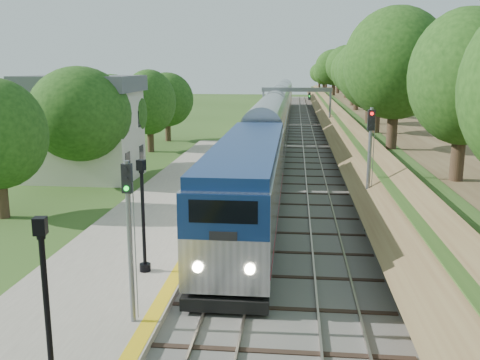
# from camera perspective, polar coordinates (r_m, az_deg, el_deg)

# --- Properties ---
(trackbed) EXTENTS (9.50, 170.00, 0.28)m
(trackbed) POSITION_cam_1_polar(r_m,az_deg,el_deg) (70.48, 5.56, 4.96)
(trackbed) COLOR #4C4944
(trackbed) RESTS_ON ground
(platform) EXTENTS (6.40, 68.00, 0.38)m
(platform) POSITION_cam_1_polar(r_m,az_deg,el_deg) (28.33, -9.88, -5.63)
(platform) COLOR gray
(platform) RESTS_ON ground
(yellow_stripe) EXTENTS (0.55, 68.00, 0.01)m
(yellow_stripe) POSITION_cam_1_polar(r_m,az_deg,el_deg) (27.65, -4.17, -5.50)
(yellow_stripe) COLOR gold
(yellow_stripe) RESTS_ON platform
(embankment) EXTENTS (10.64, 170.00, 11.70)m
(embankment) POSITION_cam_1_polar(r_m,az_deg,el_deg) (70.73, 12.41, 6.30)
(embankment) COLOR brown
(embankment) RESTS_ON ground
(station_building) EXTENTS (8.60, 6.60, 8.00)m
(station_building) POSITION_cam_1_polar(r_m,az_deg,el_deg) (43.40, -16.35, 5.46)
(station_building) COLOR beige
(station_building) RESTS_ON ground
(signal_gantry) EXTENTS (8.40, 0.38, 6.20)m
(signal_gantry) POSITION_cam_1_polar(r_m,az_deg,el_deg) (65.05, 6.04, 8.57)
(signal_gantry) COLOR slate
(signal_gantry) RESTS_ON ground
(trees_behind_platform) EXTENTS (7.82, 53.32, 7.21)m
(trees_behind_platform) POSITION_cam_1_polar(r_m,az_deg,el_deg) (33.71, -17.84, 4.36)
(trees_behind_platform) COLOR #332316
(trees_behind_platform) RESTS_ON ground
(train) EXTENTS (3.21, 106.59, 4.72)m
(train) POSITION_cam_1_polar(r_m,az_deg,el_deg) (69.65, 3.94, 6.84)
(train) COLOR black
(train) RESTS_ON trackbed
(lamppost_mid) EXTENTS (0.47, 0.47, 4.78)m
(lamppost_mid) POSITION_cam_1_polar(r_m,az_deg,el_deg) (14.62, -19.83, -13.78)
(lamppost_mid) COLOR black
(lamppost_mid) RESTS_ON platform
(lamppost_far) EXTENTS (0.46, 0.46, 4.69)m
(lamppost_far) POSITION_cam_1_polar(r_m,az_deg,el_deg) (22.17, -10.27, -4.48)
(lamppost_far) COLOR black
(lamppost_far) RESTS_ON platform
(signal_platform) EXTENTS (0.32, 0.25, 5.43)m
(signal_platform) POSITION_cam_1_polar(r_m,az_deg,el_deg) (17.56, -11.74, -4.72)
(signal_platform) COLOR slate
(signal_platform) RESTS_ON platform
(signal_farside) EXTENTS (0.36, 0.28, 6.53)m
(signal_farside) POSITION_cam_1_polar(r_m,az_deg,el_deg) (28.40, 13.63, 2.40)
(signal_farside) COLOR slate
(signal_farside) RESTS_ON ground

